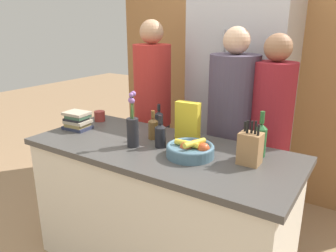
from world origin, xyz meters
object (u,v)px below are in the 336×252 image
object	(u,v)px
flower_vase	(133,127)
bottle_wine	(153,128)
bottle_oil	(160,135)
person_at_sink	(153,107)
bottle_water	(159,120)
person_in_blue	(231,127)
knife_block	(250,148)
fruit_bowl	(191,150)
cereal_box	(188,122)
person_in_red_tee	(270,134)
book_stack	(77,121)
refrigerator	(241,102)
coffee_mug	(100,116)
bottle_vinegar	(260,139)

from	to	relation	value
flower_vase	bottle_wine	world-z (taller)	flower_vase
bottle_oil	person_at_sink	bearing A→B (deg)	129.01
bottle_water	person_in_blue	size ratio (longest dim) A/B	0.12
person_at_sink	knife_block	bearing A→B (deg)	-28.37
fruit_bowl	person_at_sink	bearing A→B (deg)	138.58
cereal_box	bottle_oil	size ratio (longest dim) A/B	1.27
fruit_bowl	person_in_red_tee	distance (m)	0.73
book_stack	bottle_oil	size ratio (longest dim) A/B	0.96
bottle_water	person_in_red_tee	world-z (taller)	person_in_red_tee
refrigerator	fruit_bowl	bearing A→B (deg)	-82.76
refrigerator	bottle_oil	bearing A→B (deg)	-94.36
person_at_sink	person_in_blue	distance (m)	0.77
bottle_oil	bottle_wine	size ratio (longest dim) A/B	1.06
coffee_mug	bottle_water	bearing A→B (deg)	6.77
book_stack	bottle_wine	xyz separation A→B (m)	(0.62, 0.13, 0.02)
person_at_sink	person_in_red_tee	size ratio (longest dim) A/B	1.06
book_stack	person_at_sink	xyz separation A→B (m)	(0.22, 0.68, -0.01)
bottle_vinegar	cereal_box	bearing A→B (deg)	-179.50
bottle_wine	bottle_water	bearing A→B (deg)	112.74
book_stack	person_at_sink	distance (m)	0.71
refrigerator	knife_block	bearing A→B (deg)	-66.52
flower_vase	coffee_mug	distance (m)	0.68
flower_vase	book_stack	bearing A→B (deg)	174.22
cereal_box	book_stack	world-z (taller)	cereal_box
flower_vase	person_at_sink	distance (m)	0.83
flower_vase	refrigerator	bearing A→B (deg)	79.00
flower_vase	bottle_water	xyz separation A→B (m)	(-0.05, 0.38, -0.05)
bottle_vinegar	person_in_blue	world-z (taller)	person_in_blue
refrigerator	flower_vase	distance (m)	1.30
flower_vase	knife_block	bearing A→B (deg)	11.25
bottle_water	fruit_bowl	bearing A→B (deg)	-35.17
refrigerator	fruit_bowl	distance (m)	1.23
cereal_box	person_at_sink	distance (m)	0.76
knife_block	bottle_wine	world-z (taller)	knife_block
refrigerator	person_in_blue	xyz separation A→B (m)	(0.15, -0.57, -0.06)
book_stack	person_at_sink	world-z (taller)	person_at_sink
person_at_sink	person_in_blue	bearing A→B (deg)	-2.19
cereal_box	fruit_bowl	bearing A→B (deg)	-56.12
knife_block	person_in_blue	world-z (taller)	person_in_blue
refrigerator	flower_vase	bearing A→B (deg)	-101.00
bottle_oil	person_in_red_tee	size ratio (longest dim) A/B	0.13
person_in_red_tee	knife_block	bearing A→B (deg)	-69.22
person_in_blue	cereal_box	bearing A→B (deg)	-106.22
person_in_red_tee	person_at_sink	bearing A→B (deg)	-164.80
knife_block	book_stack	bearing A→B (deg)	-176.25
person_at_sink	refrigerator	bearing A→B (deg)	40.95
refrigerator	coffee_mug	distance (m)	1.29
bottle_wine	person_at_sink	bearing A→B (deg)	125.94
bottle_water	bottle_vinegar	bearing A→B (deg)	-5.87
fruit_bowl	person_in_red_tee	size ratio (longest dim) A/B	0.18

